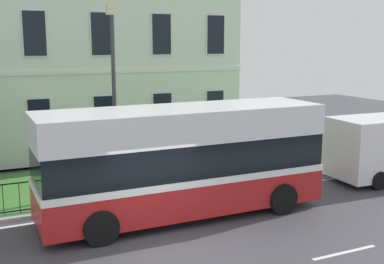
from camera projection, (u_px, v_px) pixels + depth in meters
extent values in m
cube|color=#404047|center=(172.00, 255.00, 12.27)|extent=(60.00, 56.00, 0.06)
cube|color=silver|center=(128.00, 209.00, 15.51)|extent=(54.00, 0.14, 0.01)
cube|color=silver|center=(345.00, 252.00, 12.32)|extent=(2.00, 0.12, 0.01)
cube|color=#9E9E99|center=(124.00, 203.00, 15.92)|extent=(57.00, 0.24, 0.12)
cube|color=#407831|center=(103.00, 182.00, 18.29)|extent=(57.00, 5.08, 0.12)
cube|color=silver|center=(49.00, 30.00, 24.39)|extent=(16.40, 9.86, 11.50)
cube|color=white|center=(71.00, 72.00, 20.31)|extent=(16.40, 0.06, 0.20)
cube|color=#2D333D|center=(74.00, 138.00, 20.81)|extent=(1.10, 0.06, 2.20)
cube|color=white|center=(40.00, 120.00, 20.09)|extent=(0.98, 0.04, 1.87)
cube|color=black|center=(40.00, 121.00, 20.07)|extent=(0.88, 0.03, 1.77)
cube|color=white|center=(104.00, 116.00, 21.22)|extent=(0.98, 0.04, 1.87)
cube|color=black|center=(104.00, 116.00, 21.21)|extent=(0.88, 0.03, 1.77)
cube|color=white|center=(162.00, 113.00, 22.36)|extent=(0.98, 0.04, 1.87)
cube|color=black|center=(163.00, 113.00, 22.34)|extent=(0.88, 0.03, 1.77)
cube|color=white|center=(215.00, 109.00, 23.49)|extent=(0.98, 0.04, 1.87)
cube|color=black|center=(215.00, 109.00, 23.47)|extent=(0.88, 0.03, 1.77)
cube|color=white|center=(34.00, 33.00, 19.44)|extent=(0.98, 0.04, 1.87)
cube|color=black|center=(35.00, 33.00, 19.43)|extent=(0.88, 0.03, 1.77)
cube|color=white|center=(101.00, 34.00, 20.58)|extent=(0.98, 0.04, 1.87)
cube|color=black|center=(102.00, 34.00, 20.56)|extent=(0.88, 0.03, 1.77)
cube|color=white|center=(162.00, 34.00, 21.71)|extent=(0.98, 0.04, 1.87)
cube|color=black|center=(162.00, 34.00, 21.70)|extent=(0.88, 0.03, 1.77)
cube|color=white|center=(216.00, 35.00, 22.85)|extent=(0.98, 0.04, 1.87)
cube|color=black|center=(216.00, 35.00, 22.83)|extent=(0.88, 0.03, 1.77)
cube|color=black|center=(109.00, 173.00, 15.83)|extent=(12.14, 0.04, 0.04)
cube|color=black|center=(110.00, 198.00, 15.99)|extent=(12.14, 0.04, 0.04)
cylinder|color=black|center=(3.00, 200.00, 14.56)|extent=(0.02, 0.02, 0.95)
cylinder|color=black|center=(20.00, 198.00, 14.75)|extent=(0.02, 0.02, 0.95)
cylinder|color=black|center=(35.00, 196.00, 14.95)|extent=(0.02, 0.02, 0.95)
cylinder|color=black|center=(51.00, 194.00, 15.14)|extent=(0.02, 0.02, 0.95)
cylinder|color=black|center=(66.00, 192.00, 15.34)|extent=(0.02, 0.02, 0.95)
cylinder|color=black|center=(81.00, 190.00, 15.53)|extent=(0.02, 0.02, 0.95)
cylinder|color=black|center=(95.00, 188.00, 15.72)|extent=(0.02, 0.02, 0.95)
cylinder|color=black|center=(109.00, 187.00, 15.92)|extent=(0.02, 0.02, 0.95)
cylinder|color=black|center=(123.00, 185.00, 16.11)|extent=(0.02, 0.02, 0.95)
cylinder|color=black|center=(137.00, 183.00, 16.30)|extent=(0.02, 0.02, 0.95)
cylinder|color=black|center=(150.00, 181.00, 16.50)|extent=(0.02, 0.02, 0.95)
cylinder|color=black|center=(162.00, 180.00, 16.69)|extent=(0.02, 0.02, 0.95)
cylinder|color=black|center=(175.00, 178.00, 16.89)|extent=(0.02, 0.02, 0.95)
cylinder|color=black|center=(187.00, 177.00, 17.08)|extent=(0.02, 0.02, 0.95)
cylinder|color=black|center=(199.00, 175.00, 17.27)|extent=(0.02, 0.02, 0.95)
cylinder|color=black|center=(211.00, 174.00, 17.47)|extent=(0.02, 0.02, 0.95)
cylinder|color=black|center=(222.00, 172.00, 17.66)|extent=(0.02, 0.02, 0.95)
cylinder|color=black|center=(233.00, 171.00, 17.85)|extent=(0.02, 0.02, 0.95)
cylinder|color=black|center=(244.00, 169.00, 18.05)|extent=(0.02, 0.02, 0.95)
cylinder|color=black|center=(255.00, 168.00, 18.24)|extent=(0.02, 0.02, 0.95)
cylinder|color=black|center=(265.00, 167.00, 18.44)|extent=(0.02, 0.02, 0.95)
cube|color=#AD1C1E|center=(183.00, 190.00, 14.85)|extent=(8.69, 2.45, 1.11)
cube|color=white|center=(183.00, 173.00, 14.76)|extent=(8.71, 2.47, 0.20)
cube|color=black|center=(183.00, 155.00, 14.66)|extent=(8.61, 2.41, 1.05)
cube|color=silver|center=(183.00, 123.00, 14.48)|extent=(8.69, 2.45, 0.93)
cube|color=black|center=(300.00, 144.00, 16.46)|extent=(0.07, 2.03, 0.96)
cube|color=black|center=(302.00, 115.00, 16.28)|extent=(0.07, 1.74, 0.59)
cylinder|color=silver|center=(285.00, 177.00, 17.40)|extent=(0.04, 0.20, 0.20)
cylinder|color=silver|center=(313.00, 189.00, 16.02)|extent=(0.04, 0.20, 0.20)
cylinder|color=black|center=(244.00, 180.00, 17.13)|extent=(0.96, 0.30, 0.96)
cylinder|color=black|center=(282.00, 199.00, 15.06)|extent=(0.96, 0.30, 0.96)
cylinder|color=black|center=(82.00, 202.00, 14.77)|extent=(0.96, 0.30, 0.96)
cylinder|color=black|center=(101.00, 228.00, 12.70)|extent=(0.96, 0.30, 0.96)
cylinder|color=black|center=(342.00, 168.00, 19.32)|extent=(0.69, 0.25, 0.68)
cylinder|color=black|center=(379.00, 181.00, 17.51)|extent=(0.69, 0.25, 0.68)
cylinder|color=#333338|center=(114.00, 105.00, 16.57)|extent=(0.14, 0.14, 6.03)
cube|color=beige|center=(112.00, 9.00, 15.99)|extent=(0.36, 0.24, 0.36)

